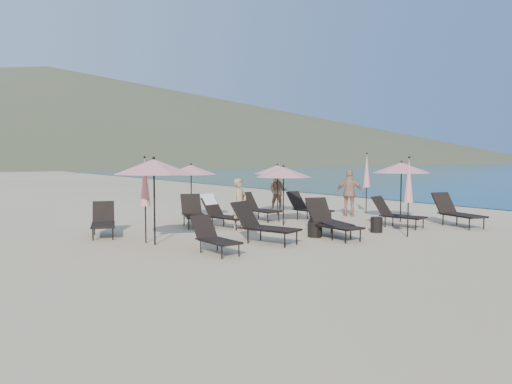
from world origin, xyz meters
TOP-DOWN VIEW (x-y plane):
  - ground at (0.00, 0.00)m, footprint 800.00×800.00m
  - volcanic_headland at (71.37, 302.62)m, footprint 690.00×690.00m
  - lounger_0 at (-4.76, 0.07)m, footprint 0.60×1.48m
  - lounger_1 at (-2.99, 0.54)m, footprint 1.26×1.96m
  - lounger_2 at (-1.03, -0.01)m, footprint 0.68×1.73m
  - lounger_3 at (-0.71, 0.52)m, footprint 1.15×1.92m
  - lounger_4 at (2.29, 0.47)m, footprint 0.98×1.77m
  - lounger_5 at (4.03, -0.55)m, footprint 1.14×1.97m
  - lounger_6 at (-6.04, 4.11)m, footprint 1.13×1.76m
  - lounger_7 at (-2.38, 3.65)m, footprint 1.01×1.78m
  - lounger_8 at (-2.97, 4.42)m, footprint 1.22×1.88m
  - lounger_9 at (-0.34, 4.50)m, footprint 0.84×1.76m
  - lounger_10 at (1.16, 3.50)m, footprint 0.93×1.82m
  - umbrella_open_0 at (-5.44, 1.91)m, footprint 2.11×2.11m
  - umbrella_open_1 at (-0.50, 2.83)m, footprint 1.86×1.86m
  - umbrella_open_2 at (3.44, 1.22)m, footprint 1.98×1.98m
  - umbrella_open_3 at (-2.25, 5.93)m, footprint 1.90×1.90m
  - umbrella_open_4 at (1.29, 5.47)m, footprint 1.86×1.86m
  - umbrella_closed_0 at (0.94, -1.02)m, footprint 0.27×0.27m
  - umbrella_closed_1 at (4.53, 3.81)m, footprint 0.29×0.29m
  - umbrella_closed_2 at (-5.51, 2.32)m, footprint 0.27×0.27m
  - side_table_0 at (-1.21, 0.48)m, footprint 0.42×0.42m
  - side_table_1 at (0.88, 0.06)m, footprint 0.36×0.36m
  - beachgoer_a at (-2.18, 2.89)m, footprint 0.66×0.51m
  - beachgoer_b at (2.22, 6.65)m, footprint 0.99×1.02m
  - beachgoer_c at (3.18, 3.41)m, footprint 1.03×1.07m

SIDE VIEW (x-z plane):
  - ground at x=0.00m, z-range 0.00..0.00m
  - side_table_0 at x=-1.21m, z-range 0.00..0.44m
  - side_table_1 at x=0.88m, z-range 0.00..0.46m
  - lounger_0 at x=-4.76m, z-range -0.03..0.82m
  - lounger_6 at x=-6.04m, z-range -0.03..0.92m
  - lounger_4 at x=2.29m, z-range -0.03..0.93m
  - lounger_9 at x=-0.34m, z-range -0.03..0.94m
  - lounger_2 at x=-1.03m, z-range -0.03..0.96m
  - lounger_10 at x=1.16m, z-range -0.03..0.97m
  - lounger_8 at x=-2.97m, z-range -0.03..0.98m
  - lounger_3 at x=-0.71m, z-range -0.03..1.00m
  - lounger_1 at x=-2.99m, z-range -0.03..1.02m
  - lounger_5 at x=4.03m, z-range -0.03..1.03m
  - lounger_7 at x=-2.38m, z-range -0.02..1.03m
  - beachgoer_a at x=-2.18m, z-range 0.00..1.60m
  - beachgoer_b at x=2.22m, z-range 0.00..1.65m
  - beachgoer_c at x=3.18m, z-range 0.00..1.79m
  - umbrella_closed_0 at x=0.94m, z-range 0.45..2.73m
  - umbrella_closed_2 at x=-5.51m, z-range 0.45..2.73m
  - umbrella_closed_1 at x=4.53m, z-range 0.48..2.92m
  - umbrella_open_1 at x=-0.50m, z-range 0.77..2.76m
  - umbrella_open_4 at x=1.29m, z-range 0.77..2.77m
  - umbrella_open_3 at x=-2.25m, z-range 0.78..2.83m
  - umbrella_open_2 at x=3.44m, z-range 0.82..2.96m
  - umbrella_open_0 at x=-5.44m, z-range 0.87..3.15m
  - volcanic_headland at x=71.37m, z-range -1.01..53.99m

